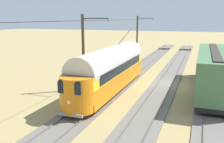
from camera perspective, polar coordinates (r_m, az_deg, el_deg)
name	(u,v)px	position (r m, az deg, el deg)	size (l,w,h in m)	color
ground_plane	(165,85)	(27.19, 12.02, -2.96)	(220.00, 220.00, 0.00)	#9E8956
track_streetcar_siding	(211,87)	(27.27, 21.84, -3.42)	(2.80, 80.00, 0.18)	#666059
track_adjacent_siding	(165,83)	(27.47, 12.12, -2.69)	(2.80, 80.00, 0.18)	#666059
track_third_siding	(124,80)	(28.44, 2.81, -1.92)	(2.80, 80.00, 0.18)	#666059
vintage_streetcar	(111,68)	(23.98, -0.19, 0.83)	(2.65, 16.49, 5.48)	orange
coach_adjacent	(213,70)	(25.54, 22.28, 0.40)	(2.96, 14.56, 3.85)	#477047
catenary_pole_foreground	(137,37)	(43.48, 5.89, 8.00)	(2.81, 0.28, 7.35)	#423323
catenary_pole_mid_near	(84,51)	(24.03, -6.47, 4.60)	(2.81, 0.28, 7.35)	#423323
overhead_wire_run	(111,20)	(23.51, -0.32, 11.77)	(2.60, 45.46, 0.18)	black
switch_stand	(222,65)	(37.33, 23.97, 1.46)	(0.50, 0.30, 1.24)	black
spare_tie_stack	(106,75)	(29.84, -1.49, -0.80)	(2.40, 2.40, 0.54)	#382819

